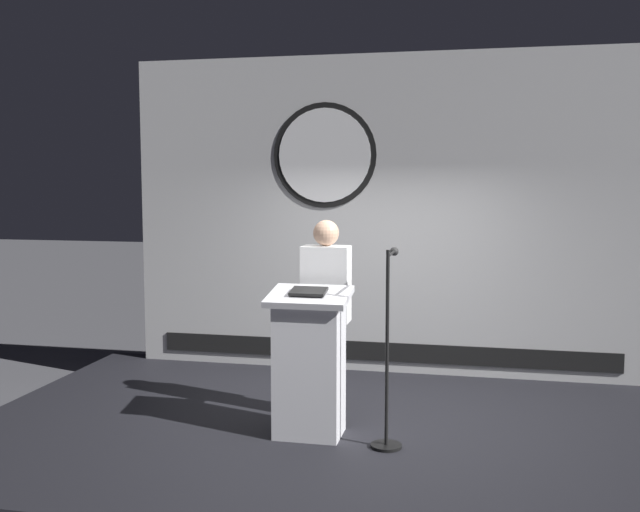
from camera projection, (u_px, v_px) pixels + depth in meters
ground_plane at (352, 461)px, 6.16m from camera, size 40.00×40.00×0.00m
stage_platform at (352, 444)px, 6.14m from camera, size 6.40×4.00×0.30m
banner_display at (381, 216)px, 7.76m from camera, size 5.42×0.12×3.34m
podium at (309, 363)px, 5.86m from camera, size 0.64×0.50×1.20m
speaker_person at (326, 317)px, 6.29m from camera, size 0.40×0.26×1.70m
microphone_stand at (388, 376)px, 5.64m from camera, size 0.24×0.56×1.52m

